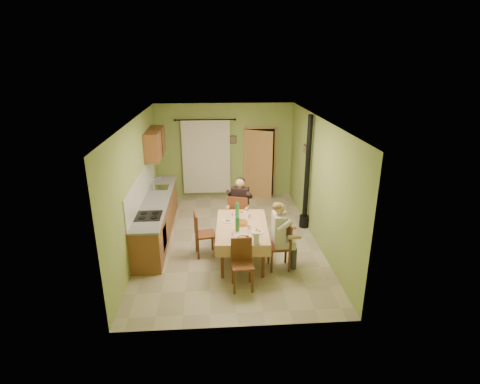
{
  "coord_description": "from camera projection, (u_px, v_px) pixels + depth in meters",
  "views": [
    {
      "loc": [
        -0.31,
        -7.84,
        4.02
      ],
      "look_at": [
        0.25,
        0.1,
        1.15
      ],
      "focal_mm": 28.0,
      "sensor_mm": 36.0,
      "label": 1
    }
  ],
  "objects": [
    {
      "name": "man_far",
      "position": [
        240.0,
        200.0,
        8.73
      ],
      "size": [
        0.64,
        0.57,
        1.39
      ],
      "rotation": [
        0.0,
        0.0,
        -0.3
      ],
      "color": "black",
      "rests_on": "chair_far"
    },
    {
      "name": "man_right",
      "position": [
        280.0,
        228.0,
        7.3
      ],
      "size": [
        0.47,
        0.59,
        1.39
      ],
      "rotation": [
        0.0,
        0.0,
        1.59
      ],
      "color": "beige",
      "rests_on": "chair_right"
    },
    {
      "name": "picture_right",
      "position": [
        305.0,
        149.0,
        9.37
      ],
      "size": [
        0.03,
        0.31,
        0.21
      ],
      "primitive_type": "cube",
      "color": "brown",
      "rests_on": "room_shell"
    },
    {
      "name": "chair_right",
      "position": [
        280.0,
        255.0,
        7.5
      ],
      "size": [
        0.42,
        0.42,
        0.97
      ],
      "rotation": [
        0.0,
        0.0,
        1.59
      ],
      "color": "brown",
      "rests_on": "ground"
    },
    {
      "name": "tableware",
      "position": [
        243.0,
        225.0,
        7.58
      ],
      "size": [
        0.81,
        1.66,
        0.33
      ],
      "color": "white",
      "rests_on": "dining_table"
    },
    {
      "name": "upper_cabinets",
      "position": [
        155.0,
        143.0,
        9.56
      ],
      "size": [
        0.35,
        1.4,
        0.7
      ],
      "primitive_type": "cube",
      "color": "brown",
      "rests_on": "room_shell"
    },
    {
      "name": "doorway",
      "position": [
        259.0,
        163.0,
        11.16
      ],
      "size": [
        0.96,
        0.42,
        2.15
      ],
      "color": "black",
      "rests_on": "ground"
    },
    {
      "name": "floor",
      "position": [
        230.0,
        240.0,
        8.74
      ],
      "size": [
        4.0,
        6.0,
        0.01
      ],
      "primitive_type": "cube",
      "color": "tan",
      "rests_on": "ground"
    },
    {
      "name": "room_shell",
      "position": [
        229.0,
        165.0,
        8.13
      ],
      "size": [
        4.04,
        6.04,
        2.82
      ],
      "color": "#90A756",
      "rests_on": "ground"
    },
    {
      "name": "chair_left",
      "position": [
        205.0,
        242.0,
        8.0
      ],
      "size": [
        0.47,
        0.47,
        0.97
      ],
      "rotation": [
        0.0,
        0.0,
        -1.42
      ],
      "color": "brown",
      "rests_on": "ground"
    },
    {
      "name": "picture_back",
      "position": [
        233.0,
        140.0,
        10.95
      ],
      "size": [
        0.19,
        0.03,
        0.23
      ],
      "primitive_type": "cube",
      "color": "black",
      "rests_on": "room_shell"
    },
    {
      "name": "kitchen_run",
      "position": [
        157.0,
        216.0,
        8.84
      ],
      "size": [
        0.64,
        3.64,
        1.56
      ],
      "color": "brown",
      "rests_on": "ground"
    },
    {
      "name": "stove_flue",
      "position": [
        306.0,
        188.0,
        9.08
      ],
      "size": [
        0.24,
        0.24,
        2.8
      ],
      "color": "black",
      "rests_on": "ground"
    },
    {
      "name": "curtain",
      "position": [
        206.0,
        157.0,
        11.0
      ],
      "size": [
        1.7,
        0.07,
        2.22
      ],
      "color": "black",
      "rests_on": "ground"
    },
    {
      "name": "chair_near",
      "position": [
        242.0,
        274.0,
        6.84
      ],
      "size": [
        0.4,
        0.4,
        0.94
      ],
      "rotation": [
        0.0,
        0.0,
        3.18
      ],
      "color": "brown",
      "rests_on": "ground"
    },
    {
      "name": "dining_table",
      "position": [
        242.0,
        242.0,
        7.82
      ],
      "size": [
        1.15,
        1.81,
        0.76
      ],
      "rotation": [
        0.0,
        0.0,
        -0.05
      ],
      "color": "tan",
      "rests_on": "ground"
    },
    {
      "name": "chair_far",
      "position": [
        240.0,
        223.0,
        8.91
      ],
      "size": [
        0.58,
        0.58,
        1.03
      ],
      "rotation": [
        0.0,
        0.0,
        -0.3
      ],
      "color": "brown",
      "rests_on": "ground"
    }
  ]
}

